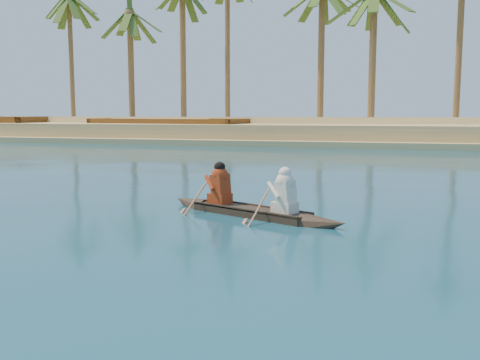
% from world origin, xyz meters
% --- Properties ---
extents(ground, '(160.00, 160.00, 0.00)m').
position_xyz_m(ground, '(0.00, 0.00, 0.00)').
color(ground, '#0B344A').
rests_on(ground, ground).
extents(sandy_embankment, '(150.00, 51.00, 1.50)m').
position_xyz_m(sandy_embankment, '(0.00, 46.89, 0.53)').
color(sandy_embankment, '#E0C67E').
rests_on(sandy_embankment, ground).
extents(palm_grove, '(110.00, 14.00, 16.00)m').
position_xyz_m(palm_grove, '(0.00, 35.00, 8.00)').
color(palm_grove, '#436222').
rests_on(palm_grove, ground).
extents(shrub_cluster, '(100.00, 6.00, 2.40)m').
position_xyz_m(shrub_cluster, '(0.00, 31.50, 1.20)').
color(shrub_cluster, '#1C3A15').
rests_on(shrub_cluster, ground).
extents(canoe, '(4.20, 2.35, 1.20)m').
position_xyz_m(canoe, '(1.76, 0.80, 0.23)').
color(canoe, '#352B1D').
rests_on(canoe, ground).
extents(barge_mid, '(11.99, 5.34, 1.93)m').
position_xyz_m(barge_mid, '(-11.33, 27.00, 0.68)').
color(barge_mid, brown).
rests_on(barge_mid, ground).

